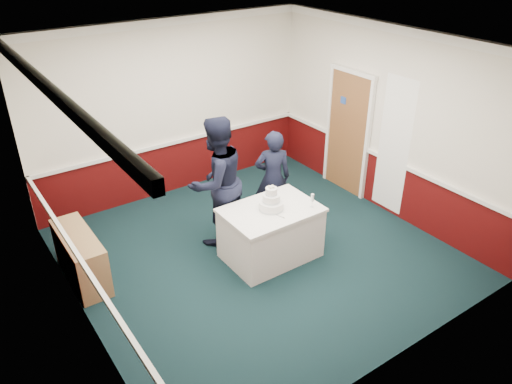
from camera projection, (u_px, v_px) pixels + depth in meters
ground at (258, 253)px, 7.34m from camera, size 5.00×5.00×0.00m
room_shell at (237, 113)px, 6.88m from camera, size 5.00×5.00×3.00m
sideboard at (81, 257)px, 6.66m from camera, size 0.41×1.20×0.70m
cake_table at (271, 233)px, 7.09m from camera, size 1.32×0.92×0.79m
wedding_cake at (271, 202)px, 6.85m from camera, size 0.35×0.35×0.36m
cake_knife at (278, 216)px, 6.74m from camera, size 0.08×0.22×0.00m
champagne_flute at (312, 198)px, 6.89m from camera, size 0.05×0.05×0.21m
person_man at (217, 182)px, 7.20m from camera, size 1.07×0.89×1.97m
person_woman at (273, 178)px, 7.77m from camera, size 0.67×0.58×1.56m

